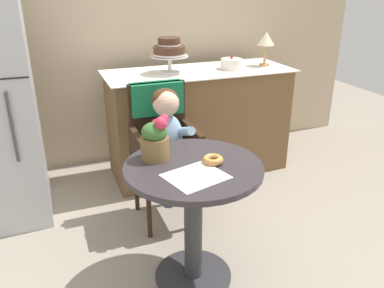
{
  "coord_description": "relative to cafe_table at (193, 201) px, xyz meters",
  "views": [
    {
      "loc": [
        -0.65,
        -1.68,
        1.6
      ],
      "look_at": [
        0.05,
        0.15,
        0.77
      ],
      "focal_mm": 36.67,
      "sensor_mm": 36.0,
      "label": 1
    }
  ],
  "objects": [
    {
      "name": "tiered_cake_stand",
      "position": [
        0.3,
        1.3,
        0.57
      ],
      "size": [
        0.3,
        0.3,
        0.28
      ],
      "color": "silver",
      "rests_on": "display_counter"
    },
    {
      "name": "flower_vase",
      "position": [
        -0.16,
        0.15,
        0.32
      ],
      "size": [
        0.15,
        0.15,
        0.24
      ],
      "color": "brown",
      "rests_on": "cafe_table"
    },
    {
      "name": "round_layer_cake",
      "position": [
        0.83,
        1.26,
        0.43
      ],
      "size": [
        0.18,
        0.18,
        0.11
      ],
      "color": "white",
      "rests_on": "display_counter"
    },
    {
      "name": "paper_napkin",
      "position": [
        -0.04,
        -0.12,
        0.21
      ],
      "size": [
        0.33,
        0.3,
        0.0
      ],
      "primitive_type": "cube",
      "rotation": [
        0.0,
        0.0,
        0.28
      ],
      "color": "white",
      "rests_on": "cafe_table"
    },
    {
      "name": "back_wall",
      "position": [
        0.0,
        1.85,
        0.84
      ],
      "size": [
        4.8,
        0.1,
        2.7
      ],
      "primitive_type": "cube",
      "color": "#C1AD8E",
      "rests_on": "ground"
    },
    {
      "name": "donut_front",
      "position": [
        0.1,
        -0.02,
        0.23
      ],
      "size": [
        0.11,
        0.11,
        0.04
      ],
      "color": "#AD7542",
      "rests_on": "cafe_table"
    },
    {
      "name": "wicker_chair",
      "position": [
        0.05,
        0.74,
        0.13
      ],
      "size": [
        0.42,
        0.45,
        0.95
      ],
      "rotation": [
        0.0,
        0.0,
        0.09
      ],
      "color": "#332114",
      "rests_on": "ground"
    },
    {
      "name": "table_lamp",
      "position": [
        1.16,
        1.29,
        0.61
      ],
      "size": [
        0.15,
        0.15,
        0.28
      ],
      "color": "#B28C47",
      "rests_on": "display_counter"
    },
    {
      "name": "cafe_table",
      "position": [
        0.0,
        0.0,
        0.0
      ],
      "size": [
        0.72,
        0.72,
        0.72
      ],
      "color": "#332D33",
      "rests_on": "ground"
    },
    {
      "name": "ground_plane",
      "position": [
        0.0,
        0.0,
        -0.51
      ],
      "size": [
        8.0,
        8.0,
        0.0
      ],
      "primitive_type": "plane",
      "color": "gray"
    },
    {
      "name": "display_counter",
      "position": [
        0.55,
        1.3,
        -0.05
      ],
      "size": [
        1.56,
        0.62,
        0.9
      ],
      "color": "brown",
      "rests_on": "ground"
    },
    {
      "name": "seated_child",
      "position": [
        0.05,
        0.58,
        0.17
      ],
      "size": [
        0.27,
        0.32,
        0.73
      ],
      "color": "#8CADCC",
      "rests_on": "ground"
    }
  ]
}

